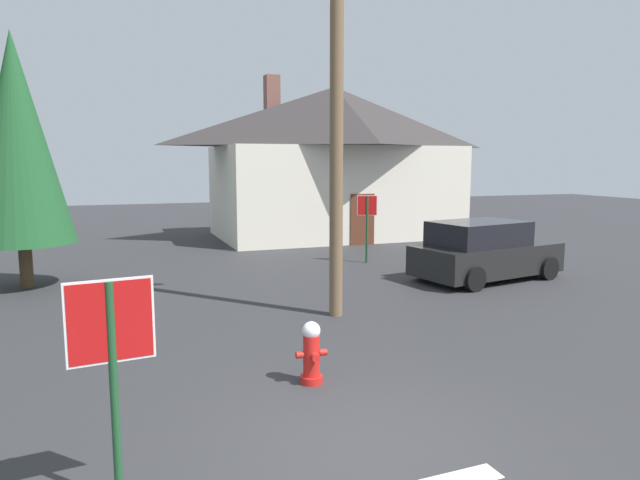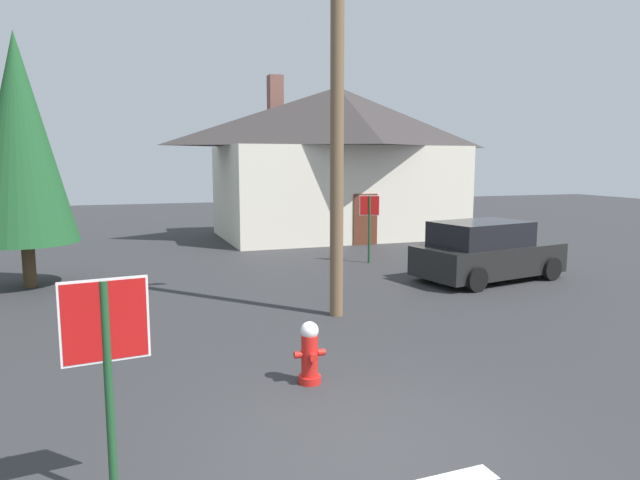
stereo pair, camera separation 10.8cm
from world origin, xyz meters
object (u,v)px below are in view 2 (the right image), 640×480
(fire_hydrant, at_px, (310,353))
(parked_car, at_px, (486,252))
(utility_pole, at_px, (337,106))
(stop_sign_far, at_px, (369,216))
(stop_sign_near, at_px, (106,345))
(pine_tree_tall_left, at_px, (20,139))
(house, at_px, (337,160))

(fire_hydrant, xyz_separation_m, parked_car, (6.87, 5.55, 0.32))
(fire_hydrant, xyz_separation_m, utility_pole, (1.67, 3.40, 3.91))
(stop_sign_far, bearing_deg, stop_sign_near, -123.87)
(stop_sign_near, distance_m, stop_sign_far, 13.55)
(stop_sign_near, relative_size, fire_hydrant, 2.35)
(stop_sign_near, height_order, utility_pole, utility_pole)
(stop_sign_near, height_order, pine_tree_tall_left, pine_tree_tall_left)
(house, xyz_separation_m, parked_car, (0.62, -10.20, -2.55))
(stop_sign_near, distance_m, pine_tree_tall_left, 11.26)
(house, bearing_deg, stop_sign_near, -116.45)
(house, relative_size, pine_tree_tall_left, 1.67)
(fire_hydrant, bearing_deg, parked_car, 38.91)
(stop_sign_near, xyz_separation_m, pine_tree_tall_left, (-2.28, 10.79, 2.24))
(parked_car, bearing_deg, stop_sign_near, -140.87)
(stop_sign_near, xyz_separation_m, utility_pole, (4.36, 5.63, 2.80))
(utility_pole, height_order, pine_tree_tall_left, utility_pole)
(utility_pole, height_order, parked_car, utility_pole)
(stop_sign_near, relative_size, house, 0.20)
(house, bearing_deg, utility_pole, -110.37)
(stop_sign_far, distance_m, pine_tree_tall_left, 10.10)
(utility_pole, distance_m, house, 13.21)
(stop_sign_far, height_order, pine_tree_tall_left, pine_tree_tall_left)
(parked_car, xyz_separation_m, pine_tree_tall_left, (-11.84, 3.01, 3.04))
(fire_hydrant, height_order, stop_sign_far, stop_sign_far)
(fire_hydrant, distance_m, house, 17.18)
(parked_car, height_order, pine_tree_tall_left, pine_tree_tall_left)
(fire_hydrant, xyz_separation_m, stop_sign_far, (4.86, 9.02, 1.07))
(house, distance_m, parked_car, 10.53)
(fire_hydrant, bearing_deg, utility_pole, 63.83)
(stop_sign_near, relative_size, parked_car, 0.49)
(utility_pole, height_order, stop_sign_far, utility_pole)
(stop_sign_near, height_order, stop_sign_far, stop_sign_near)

